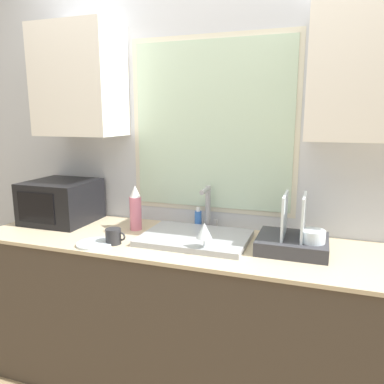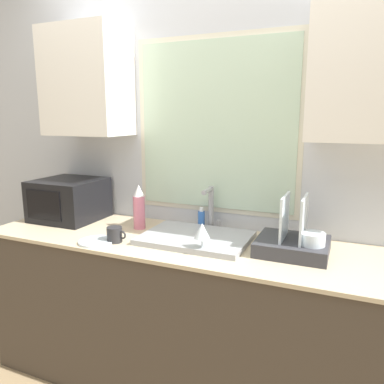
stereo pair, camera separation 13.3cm
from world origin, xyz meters
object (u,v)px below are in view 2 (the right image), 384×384
at_px(microwave, 69,199).
at_px(dish_rack, 294,242).
at_px(mug_near_sink, 115,235).
at_px(soap_bottle, 201,219).
at_px(spray_bottle, 139,208).
at_px(wine_glass, 202,232).
at_px(faucet, 211,205).

distance_m(microwave, dish_rack, 1.46).
height_order(dish_rack, mug_near_sink, dish_rack).
distance_m(soap_bottle, mug_near_sink, 0.54).
distance_m(dish_rack, mug_near_sink, 0.94).
height_order(microwave, mug_near_sink, microwave).
xyz_separation_m(spray_bottle, soap_bottle, (0.34, 0.15, -0.07)).
height_order(dish_rack, spray_bottle, dish_rack).
relative_size(dish_rack, mug_near_sink, 3.05).
xyz_separation_m(dish_rack, wine_glass, (-0.42, -0.18, 0.05)).
xyz_separation_m(dish_rack, soap_bottle, (-0.58, 0.22, -0.00)).
bearing_deg(microwave, wine_glass, -13.64).
distance_m(faucet, dish_rack, 0.57).
bearing_deg(wine_glass, microwave, 166.36).
bearing_deg(soap_bottle, wine_glass, -67.75).
bearing_deg(faucet, microwave, -171.38).
height_order(spray_bottle, wine_glass, spray_bottle).
bearing_deg(dish_rack, wine_glass, -156.29).
distance_m(faucet, wine_glass, 0.41).
relative_size(dish_rack, wine_glass, 2.20).
relative_size(mug_near_sink, wine_glass, 0.72).
xyz_separation_m(dish_rack, spray_bottle, (-0.92, 0.06, 0.07)).
height_order(microwave, wine_glass, microwave).
bearing_deg(spray_bottle, wine_glass, -26.06).
bearing_deg(microwave, soap_bottle, 9.67).
bearing_deg(faucet, spray_bottle, -159.98).
bearing_deg(mug_near_sink, wine_glass, 2.63).
bearing_deg(faucet, wine_glass, -75.48).
relative_size(microwave, wine_glass, 2.58).
height_order(mug_near_sink, wine_glass, wine_glass).
bearing_deg(spray_bottle, faucet, 20.02).
distance_m(dish_rack, soap_bottle, 0.62).
height_order(spray_bottle, soap_bottle, spray_bottle).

